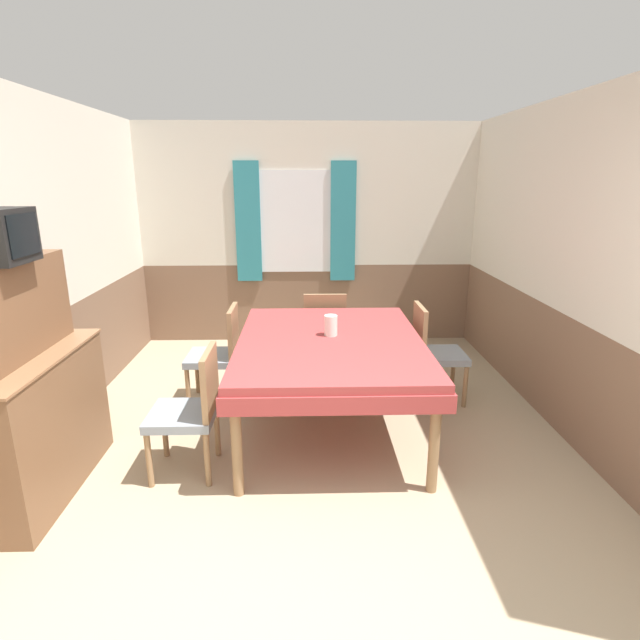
% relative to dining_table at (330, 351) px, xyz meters
% --- Properties ---
extents(wall_back, '(4.39, 0.10, 2.60)m').
position_rel_dining_table_xyz_m(wall_back, '(-0.17, 2.38, 0.63)').
color(wall_back, silver).
rests_on(wall_back, ground_plane).
extents(wall_left, '(0.05, 4.75, 2.60)m').
position_rel_dining_table_xyz_m(wall_left, '(-2.18, 0.18, 0.62)').
color(wall_left, silver).
rests_on(wall_left, ground_plane).
extents(wall_right, '(0.05, 4.75, 2.60)m').
position_rel_dining_table_xyz_m(wall_right, '(1.86, 0.18, 0.62)').
color(wall_right, silver).
rests_on(wall_right, ground_plane).
extents(dining_table, '(1.45, 1.90, 0.78)m').
position_rel_dining_table_xyz_m(dining_table, '(0.00, 0.00, 0.00)').
color(dining_table, '#9E3838').
rests_on(dining_table, ground_plane).
extents(chair_left_near, '(0.44, 0.44, 0.89)m').
position_rel_dining_table_xyz_m(chair_left_near, '(-0.96, -0.57, -0.20)').
color(chair_left_near, '#93704C').
rests_on(chair_left_near, ground_plane).
extents(chair_right_far, '(0.44, 0.44, 0.89)m').
position_rel_dining_table_xyz_m(chair_right_far, '(0.96, 0.57, -0.20)').
color(chair_right_far, '#93704C').
rests_on(chair_right_far, ground_plane).
extents(chair_head_window, '(0.44, 0.44, 0.89)m').
position_rel_dining_table_xyz_m(chair_head_window, '(-0.00, 1.19, -0.20)').
color(chair_head_window, '#93704C').
rests_on(chair_head_window, ground_plane).
extents(chair_left_far, '(0.44, 0.44, 0.89)m').
position_rel_dining_table_xyz_m(chair_left_far, '(-0.96, 0.57, -0.20)').
color(chair_left_far, '#93704C').
rests_on(chair_left_far, ground_plane).
extents(sideboard, '(0.46, 1.20, 1.51)m').
position_rel_dining_table_xyz_m(sideboard, '(-1.92, -0.76, -0.03)').
color(sideboard, brown).
rests_on(sideboard, ground_plane).
extents(vase, '(0.10, 0.10, 0.16)m').
position_rel_dining_table_xyz_m(vase, '(0.01, 0.08, 0.18)').
color(vase, silver).
rests_on(vase, dining_table).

